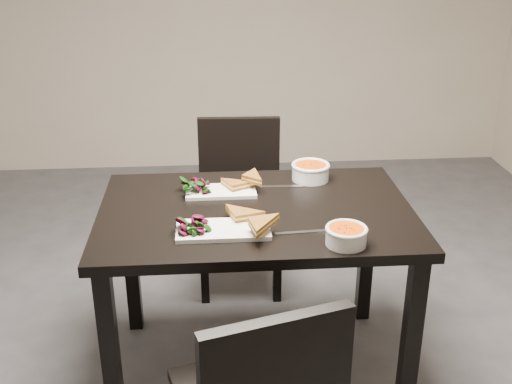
# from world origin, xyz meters

# --- Properties ---
(ground) EXTENTS (5.00, 5.00, 0.00)m
(ground) POSITION_xyz_m (0.00, 0.00, 0.00)
(ground) COLOR #47474C
(ground) RESTS_ON ground
(table) EXTENTS (1.20, 0.80, 0.75)m
(table) POSITION_xyz_m (0.39, 0.02, 0.65)
(table) COLOR black
(table) RESTS_ON ground
(chair_far) EXTENTS (0.44, 0.44, 0.85)m
(chair_far) POSITION_xyz_m (0.36, 0.80, 0.48)
(chair_far) COLOR black
(chair_far) RESTS_ON ground
(plate_near) EXTENTS (0.33, 0.17, 0.02)m
(plate_near) POSITION_xyz_m (0.25, -0.16, 0.76)
(plate_near) COLOR white
(plate_near) RESTS_ON table
(sandwich_near) EXTENTS (0.19, 0.17, 0.05)m
(sandwich_near) POSITION_xyz_m (0.32, -0.15, 0.79)
(sandwich_near) COLOR #AC6F24
(sandwich_near) RESTS_ON plate_near
(salad_near) EXTENTS (0.10, 0.09, 0.05)m
(salad_near) POSITION_xyz_m (0.15, -0.16, 0.79)
(salad_near) COLOR black
(salad_near) RESTS_ON plate_near
(soup_bowl_near) EXTENTS (0.14, 0.14, 0.07)m
(soup_bowl_near) POSITION_xyz_m (0.67, -0.29, 0.79)
(soup_bowl_near) COLOR white
(soup_bowl_near) RESTS_ON table
(cutlery_near) EXTENTS (0.18, 0.03, 0.00)m
(cutlery_near) POSITION_xyz_m (0.53, -0.19, 0.75)
(cutlery_near) COLOR silver
(cutlery_near) RESTS_ON table
(plate_far) EXTENTS (0.28, 0.14, 0.01)m
(plate_far) POSITION_xyz_m (0.26, 0.19, 0.76)
(plate_far) COLOR white
(plate_far) RESTS_ON table
(sandwich_far) EXTENTS (0.17, 0.16, 0.05)m
(sandwich_far) POSITION_xyz_m (0.32, 0.17, 0.79)
(sandwich_far) COLOR #AC6F24
(sandwich_far) RESTS_ON plate_far
(salad_far) EXTENTS (0.09, 0.08, 0.04)m
(salad_far) POSITION_xyz_m (0.16, 0.19, 0.78)
(salad_far) COLOR black
(salad_far) RESTS_ON plate_far
(soup_bowl_far) EXTENTS (0.16, 0.16, 0.07)m
(soup_bowl_far) POSITION_xyz_m (0.64, 0.30, 0.79)
(soup_bowl_far) COLOR white
(soup_bowl_far) RESTS_ON table
(cutlery_far) EXTENTS (0.18, 0.02, 0.00)m
(cutlery_far) POSITION_xyz_m (0.51, 0.23, 0.75)
(cutlery_far) COLOR silver
(cutlery_far) RESTS_ON table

